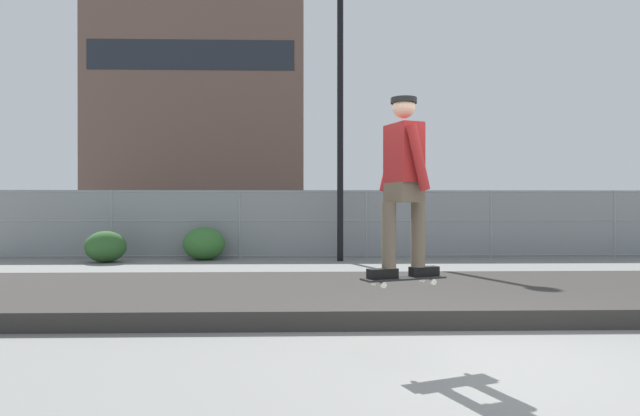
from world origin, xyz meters
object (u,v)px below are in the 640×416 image
(skater, at_px, (404,175))
(parked_car_near, at_px, (265,223))
(street_lamp, at_px, (340,80))
(parked_car_mid, at_px, (424,223))
(shrub_center, at_px, (204,244))
(skateboard, at_px, (404,279))
(parked_car_far, at_px, (591,223))
(shrub_left, at_px, (106,247))

(skater, distance_m, parked_car_near, 13.62)
(street_lamp, xyz_separation_m, parked_car_mid, (3.17, 4.47, -3.83))
(skater, xyz_separation_m, shrub_center, (-3.56, 9.29, -1.27))
(skater, bearing_deg, skateboard, 14.04)
(parked_car_mid, bearing_deg, skateboard, -103.30)
(street_lamp, distance_m, shrub_center, 5.55)
(skateboard, relative_size, parked_car_far, 0.18)
(parked_car_mid, xyz_separation_m, shrub_left, (-9.09, -4.66, -0.44))
(skateboard, distance_m, parked_car_near, 13.60)
(street_lamp, bearing_deg, skateboard, -89.98)
(parked_car_near, relative_size, parked_car_mid, 0.98)
(parked_car_mid, bearing_deg, street_lamp, -125.36)
(parked_car_near, xyz_separation_m, shrub_center, (-1.29, -4.11, -0.41))
(skater, height_order, shrub_center, skater)
(street_lamp, relative_size, shrub_left, 7.46)
(shrub_left, bearing_deg, skateboard, -55.93)
(street_lamp, height_order, parked_car_near, street_lamp)
(skateboard, distance_m, shrub_left, 10.57)
(shrub_left, bearing_deg, shrub_center, 12.81)
(shrub_center, bearing_deg, skater, -69.01)
(shrub_left, height_order, shrub_center, shrub_center)
(skater, xyz_separation_m, street_lamp, (-0.00, 8.94, 2.97))
(skater, xyz_separation_m, shrub_left, (-5.92, 8.75, -1.30))
(parked_car_mid, distance_m, parked_car_far, 5.70)
(skateboard, xyz_separation_m, shrub_center, (-3.56, 9.29, -0.32))
(parked_car_near, distance_m, shrub_center, 4.33)
(street_lamp, xyz_separation_m, parked_car_near, (-2.27, 4.47, -3.83))
(parked_car_near, bearing_deg, skateboard, -80.36)
(skateboard, xyz_separation_m, parked_car_mid, (3.17, 13.41, 0.09))
(skater, relative_size, parked_car_mid, 0.37)
(skateboard, bearing_deg, parked_car_near, 99.64)
(skater, bearing_deg, parked_car_near, 99.64)
(skateboard, relative_size, parked_car_near, 0.19)
(parked_car_mid, relative_size, shrub_left, 4.41)
(street_lamp, height_order, shrub_left, street_lamp)
(street_lamp, distance_m, parked_car_near, 6.31)
(parked_car_far, bearing_deg, street_lamp, -154.22)
(skater, relative_size, shrub_center, 1.51)
(skater, xyz_separation_m, parked_car_far, (8.87, 13.22, -0.86))
(parked_car_far, xyz_separation_m, shrub_left, (-14.79, -4.47, -0.44))
(skateboard, height_order, street_lamp, street_lamp)
(street_lamp, relative_size, parked_car_mid, 1.69)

